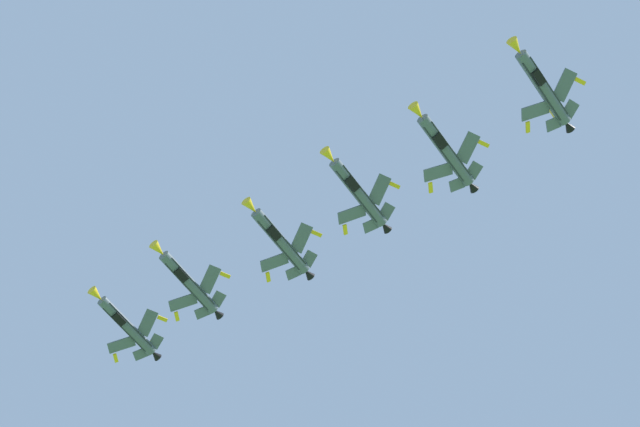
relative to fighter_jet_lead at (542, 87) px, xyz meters
name	(u,v)px	position (x,y,z in m)	size (l,w,h in m)	color
fighter_jet_lead	(542,87)	(0.00, 0.00, 0.00)	(11.08, 14.31, 5.06)	#4C5666
fighter_jet_left_wing	(445,149)	(-12.93, 8.24, -0.72)	(11.17, 14.31, 4.84)	#4C5666
fighter_jet_right_wing	(357,192)	(-25.07, 14.88, 0.40)	(11.04, 14.31, 5.15)	#4C5666
fighter_jet_left_outer	(280,240)	(-36.57, 22.50, 0.69)	(11.03, 14.31, 5.16)	#4C5666
fighter_jet_right_outer	(188,281)	(-50.72, 29.47, 1.55)	(11.11, 14.31, 4.99)	#4C5666
fighter_jet_trail_slot	(126,325)	(-61.61, 38.60, 3.87)	(11.14, 14.31, 4.92)	#4C5666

